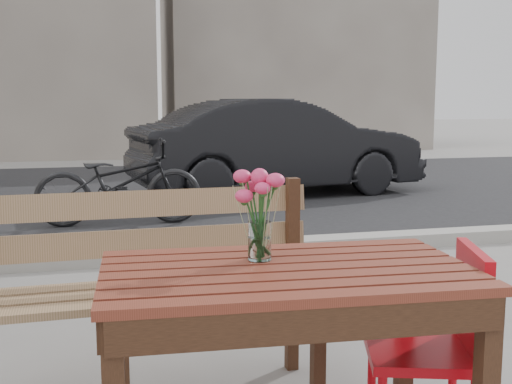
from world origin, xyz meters
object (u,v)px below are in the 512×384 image
main_vase (260,204)px  bicycle (119,182)px  parked_car (277,147)px  red_chair (442,337)px  main_table (287,303)px

main_vase → bicycle: (-0.30, 4.74, -0.50)m
main_vase → parked_car: 6.80m
red_chair → bicycle: (-0.96, 4.85, 0.00)m
red_chair → bicycle: 4.94m
main_table → main_vase: bearing=122.5°
red_chair → parked_car: bearing=-172.8°
red_chair → main_vase: bearing=-81.1°
main_vase → bicycle: size_ratio=0.18×
main_vase → parked_car: bearing=73.4°
parked_car → bicycle: bearing=119.5°
red_chair → bicycle: bicycle is taller
red_chair → parked_car: 6.75m
main_vase → parked_car: parked_car is taller
red_chair → bicycle: bearing=-150.6°
main_table → parked_car: bearing=77.8°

